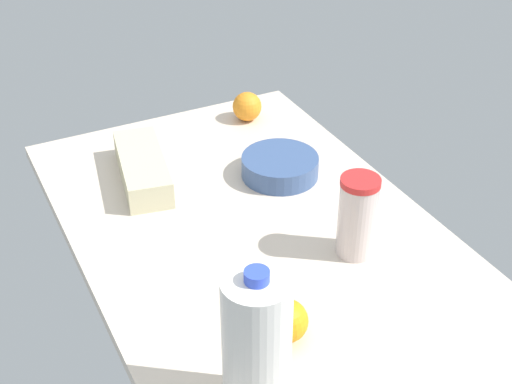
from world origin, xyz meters
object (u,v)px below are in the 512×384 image
milk_jug (257,347)px  tumbler_cup (357,216)px  mixing_bowl (280,166)px  orange_far_back (286,321)px  egg_carton (143,168)px  orange_loose (247,107)px

milk_jug → tumbler_cup: bearing=-53.9°
mixing_bowl → orange_far_back: orange_far_back is taller
mixing_bowl → milk_jug: bearing=148.5°
mixing_bowl → milk_jug: size_ratio=0.66×
orange_far_back → milk_jug: bearing=134.2°
tumbler_cup → milk_jug: 45.55cm
mixing_bowl → egg_carton: size_ratio=0.66×
mixing_bowl → tumbler_cup: (-33.75, 0.38, 6.57)cm
mixing_bowl → orange_loose: bearing=-11.0°
milk_jug → orange_far_back: 18.84cm
mixing_bowl → orange_far_back: bearing=152.8°
egg_carton → orange_far_back: orange_far_back is taller
mixing_bowl → egg_carton: (13.14, 30.71, 0.74)cm
milk_jug → orange_loose: bearing=-25.3°
mixing_bowl → egg_carton: 33.41cm
milk_jug → orange_loose: size_ratio=3.51×
egg_carton → tumbler_cup: bearing=-136.5°
tumbler_cup → egg_carton: 56.14cm
mixing_bowl → orange_loose: (30.06, -5.83, 1.44)cm
mixing_bowl → orange_loose: size_ratio=2.33×
orange_far_back → orange_loose: bearing=-21.5°
egg_carton → orange_far_back: bearing=-164.5°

